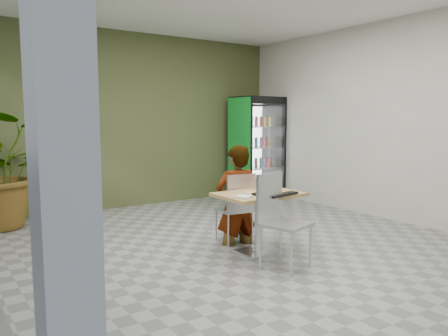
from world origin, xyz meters
The scene contains 12 objects.
ground centered at (0.00, 0.00, 0.00)m, with size 7.00×7.00×0.00m, color gray.
room_envelope centered at (0.00, 0.00, 1.60)m, with size 6.00×7.00×3.20m, color silver, non-canonical shape.
dining_table centered at (0.11, -0.09, 0.54)m, with size 1.00×0.70×0.75m.
chair_far centered at (0.13, 0.38, 0.55)m, with size 0.46×0.47×0.93m.
chair_near centered at (-0.01, -0.56, 0.61)m, with size 0.57×0.57×1.04m.
seated_woman centered at (0.15, 0.42, 0.50)m, with size 0.59×0.38×1.60m, color black.
pizza_plate centered at (0.06, -0.07, 0.77)m, with size 0.34×0.32×0.03m.
soda_cup centered at (0.34, -0.05, 0.84)m, with size 0.10×0.10×0.18m.
napkin_stack centered at (-0.23, -0.24, 0.76)m, with size 0.17×0.17×0.02m, color silver.
cafeteria_tray centered at (0.19, -0.29, 0.76)m, with size 0.46×0.33×0.03m, color black.
beverage_fridge centered at (2.50, 2.94, 1.04)m, with size 0.98×0.77×2.07m.
potted_plant centered at (-2.28, 3.09, 0.86)m, with size 1.56×1.35×1.73m, color #265A24.
Camera 1 is at (-3.16, -4.12, 1.65)m, focal length 35.00 mm.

